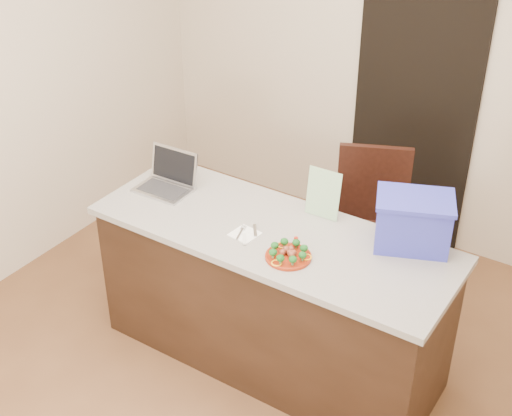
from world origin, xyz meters
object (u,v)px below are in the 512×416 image
Objects in this scene: laptop at (169,178)px; plate at (288,256)px; chair at (363,216)px; island at (272,296)px; yogurt_bottle at (296,244)px; napkin at (245,234)px; blue_box at (413,221)px.

plate is at bearing -15.54° from laptop.
plate is 0.23× the size of chair.
yogurt_bottle reaches higher than island.
laptop reaches higher than napkin.
island is 0.91m from chair.
napkin is at bearing 169.49° from plate.
blue_box is at bearing 26.95° from napkin.
plate is at bearing -82.79° from yogurt_bottle.
napkin is at bearing -128.18° from chair.
laptop is (-0.78, 0.07, 0.52)m from island.
yogurt_bottle is 0.14× the size of blue_box.
chair reaches higher than yogurt_bottle.
plate is 1.02m from laptop.
laptop is at bearing 165.07° from napkin.
laptop is at bearing -162.45° from chair.
plate is 0.68m from blue_box.
laptop is at bearing 175.07° from island.
yogurt_bottle is 1.02m from chair.
blue_box is (0.68, 0.29, 0.60)m from island.
laptop reaches higher than plate.
chair reaches higher than plate.
laptop is at bearing 166.44° from plate.
laptop reaches higher than island.
island is at bearing 159.01° from yogurt_bottle.
chair is (-0.05, 1.06, -0.33)m from plate.
chair is at bearing 75.52° from napkin.
blue_box is at bearing -71.84° from chair.
napkin is 2.05× the size of yogurt_bottle.
blue_box reaches higher than plate.
blue_box is 0.92m from chair.
napkin is 0.29× the size of blue_box.
napkin is (-0.31, 0.06, -0.01)m from plate.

